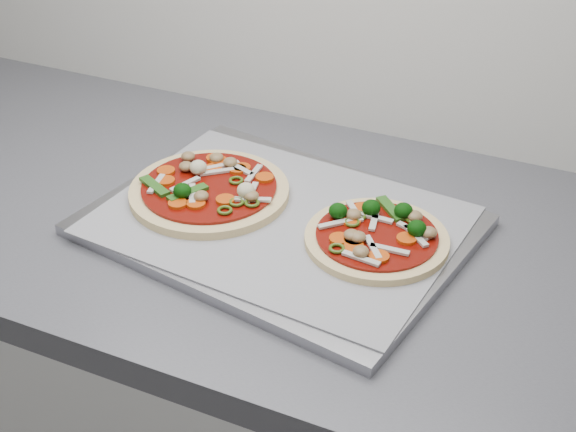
% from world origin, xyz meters
% --- Properties ---
extents(base_cabinet, '(3.60, 0.60, 0.86)m').
position_xyz_m(base_cabinet, '(0.00, 1.30, 0.43)').
color(base_cabinet, silver).
rests_on(base_cabinet, ground).
extents(countertop, '(3.60, 0.60, 0.04)m').
position_xyz_m(countertop, '(0.00, 1.30, 0.88)').
color(countertop, '#56575C').
rests_on(countertop, base_cabinet).
extents(baking_tray, '(0.52, 0.42, 0.02)m').
position_xyz_m(baking_tray, '(0.32, 1.29, 0.91)').
color(baking_tray, '#97979D').
rests_on(baking_tray, countertop).
extents(parchment, '(0.47, 0.37, 0.00)m').
position_xyz_m(parchment, '(0.32, 1.29, 0.92)').
color(parchment, '#929297').
rests_on(parchment, baking_tray).
extents(pizza_left, '(0.29, 0.29, 0.04)m').
position_xyz_m(pizza_left, '(0.21, 1.30, 0.93)').
color(pizza_left, '#DBBB7A').
rests_on(pizza_left, parchment).
extents(pizza_right, '(0.22, 0.22, 0.03)m').
position_xyz_m(pizza_right, '(0.45, 1.29, 0.93)').
color(pizza_right, '#DBBB7A').
rests_on(pizza_right, parchment).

